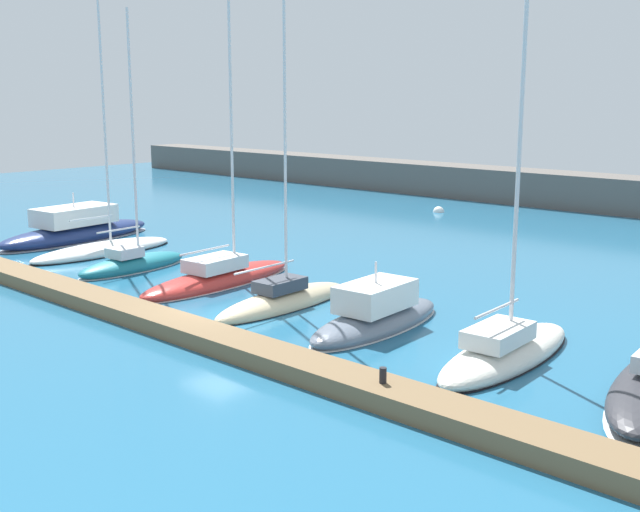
# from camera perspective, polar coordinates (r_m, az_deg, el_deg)

# --- Properties ---
(ground_plane) EXTENTS (120.00, 120.00, 0.00)m
(ground_plane) POSITION_cam_1_polar(r_m,az_deg,el_deg) (29.75, -7.16, -4.59)
(ground_plane) COLOR #236084
(dock_pier) EXTENTS (43.09, 1.53, 0.56)m
(dock_pier) POSITION_cam_1_polar(r_m,az_deg,el_deg) (28.37, -10.59, -4.91)
(dock_pier) COLOR brown
(dock_pier) RESTS_ON ground_plane
(breakwater_seawall) EXTENTS (108.00, 3.79, 2.53)m
(breakwater_seawall) POSITION_cam_1_polar(r_m,az_deg,el_deg) (59.85, 21.12, 4.11)
(breakwater_seawall) COLOR #5B5651
(breakwater_seawall) RESTS_ON ground_plane
(motorboat_navy_nearest) EXTENTS (4.04, 10.30, 2.97)m
(motorboat_navy_nearest) POSITION_cam_1_polar(r_m,az_deg,el_deg) (47.47, -17.12, 1.82)
(motorboat_navy_nearest) COLOR navy
(motorboat_navy_nearest) RESTS_ON ground_plane
(sailboat_white_second) EXTENTS (2.74, 8.56, 16.43)m
(sailboat_white_second) POSITION_cam_1_polar(r_m,az_deg,el_deg) (43.25, -15.35, 0.50)
(sailboat_white_second) COLOR white
(sailboat_white_second) RESTS_ON ground_plane
(sailboat_teal_third) EXTENTS (2.52, 6.26, 12.31)m
(sailboat_teal_third) POSITION_cam_1_polar(r_m,az_deg,el_deg) (38.83, -13.34, -0.49)
(sailboat_teal_third) COLOR #19707F
(sailboat_teal_third) RESTS_ON ground_plane
(sailboat_red_fourth) EXTENTS (3.09, 8.97, 17.92)m
(sailboat_red_fourth) POSITION_cam_1_polar(r_m,az_deg,el_deg) (35.21, -7.34, -1.44)
(sailboat_red_fourth) COLOR #B72D28
(sailboat_red_fourth) RESTS_ON ground_plane
(sailboat_sand_fifth) EXTENTS (2.23, 7.36, 13.43)m
(sailboat_sand_fifth) POSITION_cam_1_polar(r_m,az_deg,el_deg) (31.37, -2.65, -3.25)
(sailboat_sand_fifth) COLOR beige
(sailboat_sand_fifth) RESTS_ON ground_plane
(motorboat_slate_sixth) EXTENTS (2.81, 7.36, 2.74)m
(motorboat_slate_sixth) POSITION_cam_1_polar(r_m,az_deg,el_deg) (28.53, 4.11, -4.33)
(motorboat_slate_sixth) COLOR slate
(motorboat_slate_sixth) RESTS_ON ground_plane
(sailboat_ivory_seventh) EXTENTS (2.64, 7.81, 14.33)m
(sailboat_ivory_seventh) POSITION_cam_1_polar(r_m,az_deg,el_deg) (25.75, 13.24, -6.64)
(sailboat_ivory_seventh) COLOR silver
(sailboat_ivory_seventh) RESTS_ON ground_plane
(mooring_buoy_white) EXTENTS (0.80, 0.80, 0.80)m
(mooring_buoy_white) POSITION_cam_1_polar(r_m,az_deg,el_deg) (57.09, 8.54, 3.15)
(mooring_buoy_white) COLOR white
(mooring_buoy_white) RESTS_ON ground_plane
(dock_bollard) EXTENTS (0.20, 0.20, 0.44)m
(dock_bollard) POSITION_cam_1_polar(r_m,az_deg,el_deg) (21.70, 4.55, -8.56)
(dock_bollard) COLOR black
(dock_bollard) RESTS_ON dock_pier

